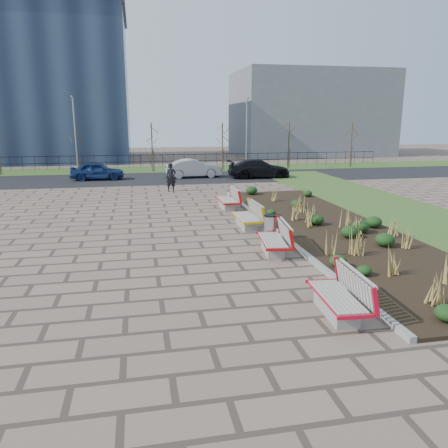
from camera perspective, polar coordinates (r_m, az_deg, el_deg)
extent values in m
plane|color=#755F51|center=(11.82, -4.36, -7.93)|extent=(120.00, 120.00, 0.00)
cube|color=black|center=(18.12, 13.64, -0.49)|extent=(4.50, 18.00, 0.10)
cube|color=gray|center=(17.28, 6.60, -0.78)|extent=(0.16, 18.00, 0.15)
cube|color=#33511E|center=(20.55, 25.76, 0.09)|extent=(5.00, 38.00, 0.04)
cube|color=#33511E|center=(39.19, -9.34, 7.04)|extent=(80.00, 5.00, 0.04)
cube|color=black|center=(33.24, -8.97, 5.90)|extent=(80.00, 7.00, 0.02)
cylinder|color=#B2B2B7|center=(15.68, 6.03, -0.67)|extent=(0.44, 0.44, 0.98)
imported|color=black|center=(27.03, -6.93, 6.07)|extent=(0.66, 0.47, 1.72)
imported|color=navy|center=(33.25, -16.22, 6.68)|extent=(3.80, 1.55, 1.29)
imported|color=#97989E|center=(33.34, -3.96, 7.27)|extent=(4.26, 1.69, 1.38)
imported|color=black|center=(33.20, 4.57, 7.21)|extent=(4.74, 2.03, 1.36)
cube|color=slate|center=(57.04, 11.03, 13.95)|extent=(18.00, 12.00, 10.00)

